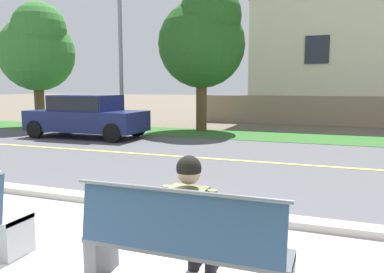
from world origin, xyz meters
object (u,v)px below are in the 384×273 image
(shade_tree_left, at_px, (204,38))
(seated_person_olive, at_px, (193,216))
(shade_tree_far_left, at_px, (38,48))
(car_navy_near, at_px, (86,114))
(bench_right, at_px, (182,245))
(streetlamp, at_px, (123,36))

(shade_tree_left, bearing_deg, seated_person_olive, -71.77)
(seated_person_olive, distance_m, shade_tree_far_left, 15.66)
(car_navy_near, bearing_deg, bench_right, -50.09)
(seated_person_olive, height_order, shade_tree_far_left, shade_tree_far_left)
(seated_person_olive, xyz_separation_m, car_navy_near, (-7.23, 8.44, 0.18))
(car_navy_near, height_order, streetlamp, streetlamp)
(streetlamp, bearing_deg, bench_right, -57.49)
(shade_tree_far_left, bearing_deg, seated_person_olive, -43.28)
(bench_right, xyz_separation_m, seated_person_olive, (0.03, 0.17, 0.22))
(car_navy_near, bearing_deg, shade_tree_far_left, 151.97)
(streetlamp, relative_size, shade_tree_left, 1.16)
(bench_right, bearing_deg, shade_tree_left, 107.84)
(car_navy_near, relative_size, shade_tree_left, 0.73)
(seated_person_olive, height_order, shade_tree_left, shade_tree_left)
(shade_tree_far_left, xyz_separation_m, shade_tree_left, (7.29, 1.32, 0.28))
(seated_person_olive, bearing_deg, shade_tree_far_left, 136.72)
(seated_person_olive, bearing_deg, streetlamp, 123.05)
(streetlamp, distance_m, shade_tree_far_left, 4.19)
(bench_right, xyz_separation_m, car_navy_near, (-7.20, 8.61, 0.39))
(shade_tree_far_left, bearing_deg, shade_tree_left, 10.26)
(streetlamp, bearing_deg, car_navy_near, -94.72)
(car_navy_near, xyz_separation_m, shade_tree_left, (3.32, 3.43, 2.96))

